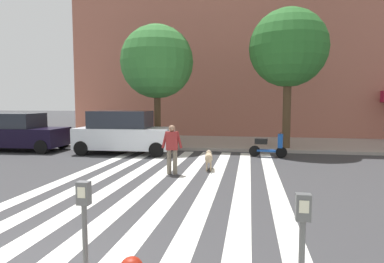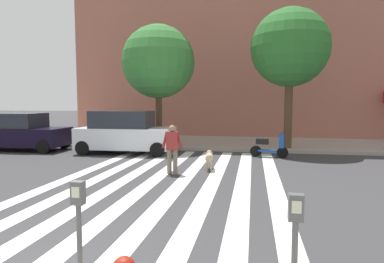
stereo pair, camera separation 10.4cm
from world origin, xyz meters
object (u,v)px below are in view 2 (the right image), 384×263
(street_tree_middle, at_px, (290,48))
(dog_on_leash, at_px, (209,157))
(parking_meter_second_along, at_px, (295,243))
(parked_car_behind_first, at_px, (125,133))
(pedestrian_dog_walker, at_px, (172,147))
(parked_car_near_curb, at_px, (18,132))
(parking_meter_third_along, at_px, (79,224))
(street_tree_nearest, at_px, (158,62))
(parked_scooter, at_px, (269,146))

(street_tree_middle, bearing_deg, dog_on_leash, -121.32)
(parking_meter_second_along, relative_size, street_tree_middle, 0.20)
(parked_car_behind_first, bearing_deg, pedestrian_dog_walker, -50.80)
(parked_car_near_curb, relative_size, pedestrian_dog_walker, 2.92)
(parking_meter_third_along, distance_m, pedestrian_dog_walker, 7.28)
(parking_meter_second_along, distance_m, street_tree_nearest, 14.93)
(parked_car_behind_first, relative_size, street_tree_nearest, 0.72)
(parking_meter_second_along, distance_m, pedestrian_dog_walker, 7.94)
(parking_meter_third_along, relative_size, street_tree_nearest, 0.22)
(parking_meter_second_along, height_order, parked_car_behind_first, parked_car_behind_first)
(pedestrian_dog_walker, height_order, dog_on_leash, pedestrian_dog_walker)
(parking_meter_third_along, distance_m, street_tree_middle, 14.47)
(parked_car_near_curb, xyz_separation_m, pedestrian_dog_walker, (8.94, -4.02, 0.02))
(parking_meter_second_along, height_order, parked_car_near_curb, parked_car_near_curb)
(parking_meter_second_along, xyz_separation_m, street_tree_nearest, (-5.30, 13.53, 3.45))
(street_tree_middle, height_order, dog_on_leash, street_tree_middle)
(pedestrian_dog_walker, bearing_deg, street_tree_nearest, 110.04)
(pedestrian_dog_walker, bearing_deg, parked_car_behind_first, 129.20)
(street_tree_nearest, distance_m, street_tree_middle, 6.60)
(parked_car_near_curb, xyz_separation_m, street_tree_middle, (13.25, 2.19, 4.09))
(parked_scooter, bearing_deg, street_tree_nearest, 159.05)
(parking_meter_third_along, distance_m, parked_car_behind_first, 11.95)
(parked_car_near_curb, bearing_deg, parked_car_behind_first, -0.00)
(street_tree_middle, distance_m, dog_on_leash, 7.66)
(street_tree_nearest, distance_m, pedestrian_dog_walker, 7.49)
(parked_scooter, bearing_deg, parked_car_behind_first, -179.68)
(parked_car_near_curb, height_order, street_tree_nearest, street_tree_nearest)
(parked_car_behind_first, xyz_separation_m, dog_on_leash, (4.39, -3.08, -0.53))
(parking_meter_second_along, bearing_deg, parked_car_behind_first, 119.08)
(street_tree_middle, relative_size, dog_on_leash, 6.22)
(parked_car_behind_first, distance_m, street_tree_nearest, 4.25)
(parking_meter_third_along, bearing_deg, pedestrian_dog_walker, 95.75)
(parked_car_behind_first, xyz_separation_m, parked_scooter, (6.61, 0.04, -0.50))
(parking_meter_second_along, xyz_separation_m, street_tree_middle, (1.28, 13.54, 3.96))
(parked_car_behind_first, height_order, pedestrian_dog_walker, parked_car_behind_first)
(street_tree_nearest, bearing_deg, parked_scooter, -20.95)
(parking_meter_third_along, relative_size, dog_on_leash, 1.25)
(parked_scooter, xyz_separation_m, street_tree_nearest, (-5.59, 2.14, 4.00))
(parking_meter_third_along, distance_m, dog_on_leash, 8.21)
(parked_car_behind_first, bearing_deg, dog_on_leash, -35.03)
(dog_on_leash, bearing_deg, parked_scooter, 54.53)
(parked_scooter, bearing_deg, parking_meter_second_along, -91.48)
(parked_car_behind_first, relative_size, pedestrian_dog_walker, 2.74)
(street_tree_nearest, xyz_separation_m, street_tree_middle, (6.58, 0.01, 0.52))
(street_tree_nearest, bearing_deg, parked_car_near_curb, -161.95)
(parking_meter_third_along, relative_size, parked_scooter, 0.84)
(dog_on_leash, bearing_deg, parking_meter_second_along, -76.91)
(street_tree_nearest, relative_size, dog_on_leash, 5.74)
(parking_meter_second_along, distance_m, street_tree_middle, 14.17)
(parking_meter_second_along, height_order, parked_scooter, parking_meter_second_along)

